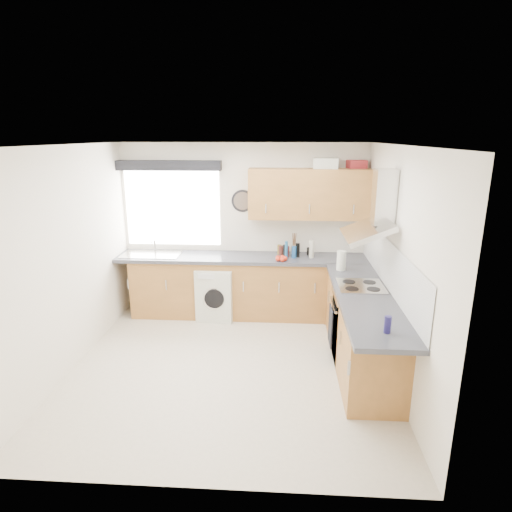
# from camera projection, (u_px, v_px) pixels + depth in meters

# --- Properties ---
(ground_plane) EXTENTS (3.60, 3.60, 0.00)m
(ground_plane) POSITION_uv_depth(u_px,v_px,m) (230.00, 366.00, 4.99)
(ground_plane) COLOR beige
(ceiling) EXTENTS (3.60, 3.60, 0.02)m
(ceiling) POSITION_uv_depth(u_px,v_px,m) (226.00, 145.00, 4.31)
(ceiling) COLOR white
(ceiling) RESTS_ON wall_back
(wall_back) EXTENTS (3.60, 0.02, 2.50)m
(wall_back) POSITION_uv_depth(u_px,v_px,m) (243.00, 229.00, 6.37)
(wall_back) COLOR silver
(wall_back) RESTS_ON ground_plane
(wall_front) EXTENTS (3.60, 0.02, 2.50)m
(wall_front) POSITION_uv_depth(u_px,v_px,m) (195.00, 340.00, 2.92)
(wall_front) COLOR silver
(wall_front) RESTS_ON ground_plane
(wall_left) EXTENTS (0.02, 3.60, 2.50)m
(wall_left) POSITION_uv_depth(u_px,v_px,m) (68.00, 261.00, 4.75)
(wall_left) COLOR silver
(wall_left) RESTS_ON ground_plane
(wall_right) EXTENTS (0.02, 3.60, 2.50)m
(wall_right) POSITION_uv_depth(u_px,v_px,m) (396.00, 267.00, 4.54)
(wall_right) COLOR silver
(wall_right) RESTS_ON ground_plane
(window) EXTENTS (1.40, 0.02, 1.10)m
(window) POSITION_uv_depth(u_px,v_px,m) (173.00, 208.00, 6.35)
(window) COLOR beige
(window) RESTS_ON wall_back
(window_blind) EXTENTS (1.50, 0.18, 0.14)m
(window_blind) POSITION_uv_depth(u_px,v_px,m) (169.00, 165.00, 6.09)
(window_blind) COLOR black
(window_blind) RESTS_ON wall_back
(splashback) EXTENTS (0.01, 3.00, 0.54)m
(splashback) POSITION_uv_depth(u_px,v_px,m) (388.00, 265.00, 4.85)
(splashback) COLOR white
(splashback) RESTS_ON wall_right
(base_cab_back) EXTENTS (3.00, 0.58, 0.86)m
(base_cab_back) POSITION_uv_depth(u_px,v_px,m) (235.00, 287.00, 6.33)
(base_cab_back) COLOR brown
(base_cab_back) RESTS_ON ground_plane
(base_cab_corner) EXTENTS (0.60, 0.60, 0.86)m
(base_cab_corner) POSITION_uv_depth(u_px,v_px,m) (344.00, 290.00, 6.22)
(base_cab_corner) COLOR brown
(base_cab_corner) RESTS_ON ground_plane
(base_cab_right) EXTENTS (0.58, 2.10, 0.86)m
(base_cab_right) POSITION_uv_depth(u_px,v_px,m) (361.00, 330.00, 4.92)
(base_cab_right) COLOR brown
(base_cab_right) RESTS_ON ground_plane
(worktop_back) EXTENTS (3.60, 0.62, 0.05)m
(worktop_back) POSITION_uv_depth(u_px,v_px,m) (242.00, 258.00, 6.19)
(worktop_back) COLOR #303137
(worktop_back) RESTS_ON base_cab_back
(worktop_right) EXTENTS (0.62, 2.42, 0.05)m
(worktop_right) POSITION_uv_depth(u_px,v_px,m) (365.00, 298.00, 4.66)
(worktop_right) COLOR #303137
(worktop_right) RESTS_ON base_cab_right
(sink) EXTENTS (0.84, 0.46, 0.10)m
(sink) POSITION_uv_depth(u_px,v_px,m) (151.00, 252.00, 6.25)
(sink) COLOR #B8B8B8
(sink) RESTS_ON worktop_back
(oven) EXTENTS (0.56, 0.58, 0.85)m
(oven) POSITION_uv_depth(u_px,v_px,m) (358.00, 325.00, 5.07)
(oven) COLOR black
(oven) RESTS_ON ground_plane
(hob_plate) EXTENTS (0.52, 0.52, 0.01)m
(hob_plate) POSITION_uv_depth(u_px,v_px,m) (361.00, 286.00, 4.94)
(hob_plate) COLOR #B8B8B8
(hob_plate) RESTS_ON worktop_right
(extractor_hood) EXTENTS (0.52, 0.78, 0.66)m
(extractor_hood) POSITION_uv_depth(u_px,v_px,m) (375.00, 213.00, 4.70)
(extractor_hood) COLOR #B8B8B8
(extractor_hood) RESTS_ON wall_right
(upper_cabinets) EXTENTS (1.70, 0.35, 0.70)m
(upper_cabinets) POSITION_uv_depth(u_px,v_px,m) (309.00, 194.00, 6.00)
(upper_cabinets) COLOR brown
(upper_cabinets) RESTS_ON wall_back
(washing_machine) EXTENTS (0.57, 0.55, 0.77)m
(washing_machine) POSITION_uv_depth(u_px,v_px,m) (217.00, 292.00, 6.25)
(washing_machine) COLOR beige
(washing_machine) RESTS_ON ground_plane
(wall_clock) EXTENTS (0.33, 0.04, 0.33)m
(wall_clock) POSITION_uv_depth(u_px,v_px,m) (242.00, 201.00, 6.24)
(wall_clock) COLOR black
(wall_clock) RESTS_ON wall_back
(casserole) EXTENTS (0.37, 0.28, 0.14)m
(casserole) POSITION_uv_depth(u_px,v_px,m) (326.00, 163.00, 5.92)
(casserole) COLOR beige
(casserole) RESTS_ON upper_cabinets
(storage_box) EXTENTS (0.28, 0.25, 0.11)m
(storage_box) POSITION_uv_depth(u_px,v_px,m) (357.00, 164.00, 5.94)
(storage_box) COLOR #A6282D
(storage_box) RESTS_ON upper_cabinets
(utensil_pot) EXTENTS (0.10, 0.10, 0.13)m
(utensil_pot) POSITION_uv_depth(u_px,v_px,m) (294.00, 250.00, 6.28)
(utensil_pot) COLOR gray
(utensil_pot) RESTS_ON worktop_back
(kitchen_roll) EXTENTS (0.14, 0.14, 0.25)m
(kitchen_roll) POSITION_uv_depth(u_px,v_px,m) (341.00, 260.00, 5.51)
(kitchen_roll) COLOR beige
(kitchen_roll) RESTS_ON worktop_right
(tomato_cluster) EXTENTS (0.17, 0.17, 0.07)m
(tomato_cluster) POSITION_uv_depth(u_px,v_px,m) (281.00, 258.00, 5.94)
(tomato_cluster) COLOR red
(tomato_cluster) RESTS_ON worktop_back
(jar_0) EXTENTS (0.07, 0.07, 0.13)m
(jar_0) POSITION_uv_depth(u_px,v_px,m) (281.00, 250.00, 6.24)
(jar_0) COLOR #4B211A
(jar_0) RESTS_ON worktop_back
(jar_1) EXTENTS (0.04, 0.04, 0.25)m
(jar_1) POSITION_uv_depth(u_px,v_px,m) (286.00, 250.00, 6.03)
(jar_1) COLOR navy
(jar_1) RESTS_ON worktop_back
(jar_2) EXTENTS (0.04, 0.04, 0.16)m
(jar_2) POSITION_uv_depth(u_px,v_px,m) (288.00, 252.00, 6.13)
(jar_2) COLOR #471919
(jar_2) RESTS_ON worktop_back
(jar_3) EXTENTS (0.07, 0.07, 0.17)m
(jar_3) POSITION_uv_depth(u_px,v_px,m) (294.00, 252.00, 6.07)
(jar_3) COLOR navy
(jar_3) RESTS_ON worktop_back
(jar_4) EXTENTS (0.07, 0.07, 0.11)m
(jar_4) POSITION_uv_depth(u_px,v_px,m) (309.00, 251.00, 6.23)
(jar_4) COLOR black
(jar_4) RESTS_ON worktop_back
(jar_5) EXTENTS (0.07, 0.07, 0.25)m
(jar_5) POSITION_uv_depth(u_px,v_px,m) (312.00, 249.00, 6.06)
(jar_5) COLOR #A7A18E
(jar_5) RESTS_ON worktop_back
(jar_6) EXTENTS (0.06, 0.06, 0.20)m
(jar_6) POSITION_uv_depth(u_px,v_px,m) (298.00, 250.00, 6.12)
(jar_6) COLOR black
(jar_6) RESTS_ON worktop_back
(jar_7) EXTENTS (0.07, 0.07, 0.16)m
(jar_7) POSITION_uv_depth(u_px,v_px,m) (285.00, 250.00, 6.18)
(jar_7) COLOR black
(jar_7) RESTS_ON worktop_back
(jar_8) EXTENTS (0.06, 0.06, 0.14)m
(jar_8) POSITION_uv_depth(u_px,v_px,m) (279.00, 250.00, 6.27)
(jar_8) COLOR olive
(jar_8) RESTS_ON worktop_back
(bottle_0) EXTENTS (0.06, 0.06, 0.16)m
(bottle_0) POSITION_uv_depth(u_px,v_px,m) (388.00, 325.00, 3.76)
(bottle_0) COLOR #191447
(bottle_0) RESTS_ON worktop_right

